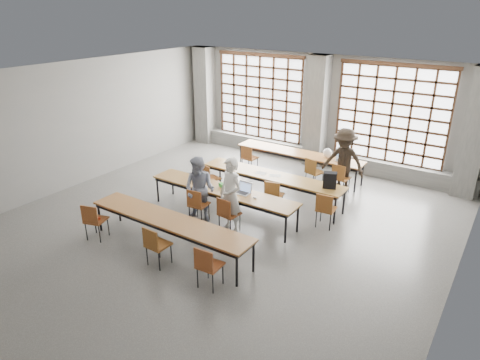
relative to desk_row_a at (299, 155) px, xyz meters
The scene contains 39 objects.
floor 4.06m from the desk_row_a, 90.48° to the right, with size 11.00×11.00×0.00m, color #51514F.
ceiling 4.91m from the desk_row_a, 90.48° to the right, with size 11.00×11.00×0.00m, color silver.
wall_back 1.85m from the desk_row_a, 91.29° to the left, with size 10.00×10.00×0.00m, color slate.
wall_left 6.52m from the desk_row_a, 141.50° to the right, with size 11.00×11.00×0.00m, color slate.
wall_right 6.47m from the desk_row_a, 38.87° to the right, with size 11.00×11.00×0.00m, color slate.
column_left 4.82m from the desk_row_a, 164.98° to the left, with size 0.60×0.55×3.50m, color #51514E.
column_mid 1.63m from the desk_row_a, 91.59° to the left, with size 0.60×0.55×3.50m, color #51514E.
column_right 4.75m from the desk_row_a, 15.24° to the left, with size 0.60×0.55×3.50m, color #51514E.
window_left 2.96m from the desk_row_a, 148.17° to the left, with size 3.32×0.12×3.00m.
window_right 2.91m from the desk_row_a, 32.61° to the left, with size 3.32×0.12×3.00m.
sill_ledge 1.36m from the desk_row_a, 91.49° to the left, with size 9.80×0.35×0.50m, color #51514E.
desk_row_a is the anchor object (origin of this frame).
desk_row_b 2.06m from the desk_row_a, 83.53° to the right, with size 4.00×0.70×0.73m.
desk_row_c 3.53m from the desk_row_a, 95.03° to the right, with size 4.00×0.70×0.73m.
desk_row_d 5.43m from the desk_row_a, 93.24° to the right, with size 4.00×0.70×0.73m.
chair_back_left 1.54m from the desk_row_a, 155.82° to the right, with size 0.43×0.43×0.88m.
chair_back_mid 1.01m from the desk_row_a, 38.83° to the right, with size 0.52×0.52×0.88m.
chair_back_right 1.71m from the desk_row_a, 21.57° to the right, with size 0.47×0.47×0.88m.
chair_mid_left 3.01m from the desk_row_a, 117.48° to the right, with size 0.51×0.52×0.88m.
chair_mid_centre 2.75m from the desk_row_a, 76.41° to the right, with size 0.49×0.49×0.88m.
chair_mid_right 3.36m from the desk_row_a, 52.66° to the right, with size 0.46×0.46×0.88m.
chair_front_left 4.19m from the desk_row_a, 98.24° to the right, with size 0.46×0.47×0.88m.
chair_front_right 4.16m from the desk_row_a, 86.10° to the right, with size 0.46×0.47×0.88m.
chair_near_left 6.37m from the desk_row_a, 108.16° to the right, with size 0.52×0.53×0.88m.
chair_near_mid 6.06m from the desk_row_a, 91.03° to the right, with size 0.43×0.43×0.88m.
chair_near_right 6.17m from the desk_row_a, 78.81° to the right, with size 0.44×0.45×0.88m.
student_male 4.03m from the desk_row_a, 85.86° to the right, with size 0.65×0.43×1.79m, color silver.
student_female 4.07m from the desk_row_a, 98.63° to the right, with size 0.79×0.62×1.63m, color navy.
student_back 1.70m from the desk_row_a, 17.35° to the right, with size 1.19×0.68×1.84m, color black.
laptop_front 3.42m from the desk_row_a, 85.96° to the right, with size 0.36×0.31×0.26m.
laptop_back 1.34m from the desk_row_a, ahead, with size 0.44×0.41×0.26m.
mouse 3.60m from the desk_row_a, 79.73° to the right, with size 0.10×0.06×0.04m, color silver.
green_box 3.46m from the desk_row_a, 95.97° to the right, with size 0.25×0.09×0.09m, color #2D8B30.
phone 3.62m from the desk_row_a, 92.05° to the right, with size 0.13×0.06×0.01m, color black.
paper_sheet_b 2.10m from the desk_row_a, 91.87° to the right, with size 0.30×0.21×0.00m, color silver.
paper_sheet_c 2.07m from the desk_row_a, 80.78° to the right, with size 0.30×0.21×0.00m, color white.
backpack 2.72m from the desk_row_a, 47.42° to the right, with size 0.32×0.20×0.40m, color black.
plastic_bag 0.93m from the desk_row_a, ahead, with size 0.26×0.21×0.29m, color white.
red_pouch 6.30m from the desk_row_a, 108.57° to the right, with size 0.20×0.08×0.06m, color #A62E14.
Camera 1 is at (5.41, -7.21, 4.91)m, focal length 32.00 mm.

